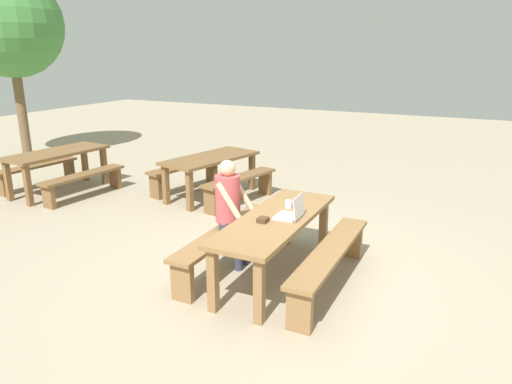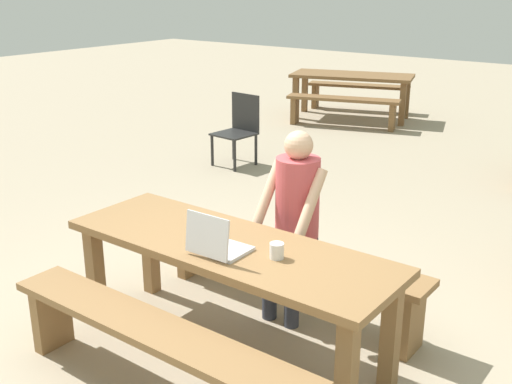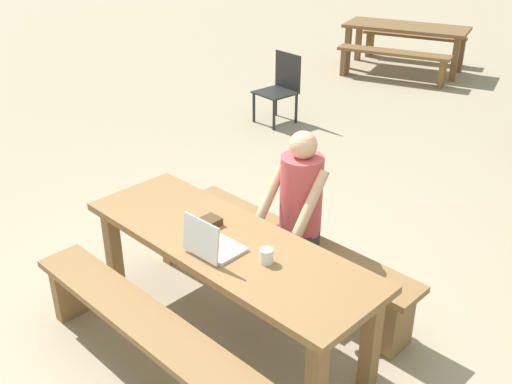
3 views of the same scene
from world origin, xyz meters
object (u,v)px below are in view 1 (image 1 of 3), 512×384
laptop (292,213)px  coffee_mug (289,204)px  picnic_table_rear (211,163)px  picnic_table_front (276,226)px  picnic_table_mid (57,158)px  tree_left (9,25)px  person_seated (231,205)px  small_pouch (263,220)px

laptop → coffee_mug: (0.30, 0.16, -0.02)m
picnic_table_rear → picnic_table_front: bearing=-123.3°
picnic_table_mid → tree_left: tree_left is taller
person_seated → picnic_table_rear: person_seated is taller
tree_left → person_seated: bearing=-113.4°
picnic_table_front → small_pouch: small_pouch is taller
picnic_table_rear → tree_left: (0.97, 5.83, 2.40)m
picnic_table_mid → small_pouch: bearing=-102.7°
coffee_mug → picnic_table_mid: size_ratio=0.05×
laptop → coffee_mug: 0.34m
picnic_table_mid → picnic_table_rear: picnic_table_mid is taller
picnic_table_rear → person_seated: bearing=-131.2°
tree_left → coffee_mug: bearing=-110.1°
laptop → picnic_table_rear: bearing=-134.8°
picnic_table_mid → tree_left: size_ratio=0.44×
laptop → small_pouch: bearing=-42.7°
small_pouch → picnic_table_rear: 3.36m
small_pouch → picnic_table_mid: small_pouch is taller
small_pouch → coffee_mug: (0.56, -0.07, 0.02)m
small_pouch → picnic_table_rear: small_pouch is taller
small_pouch → picnic_table_front: bearing=-16.1°
small_pouch → picnic_table_mid: size_ratio=0.06×
coffee_mug → tree_left: tree_left is taller
laptop → coffee_mug: bearing=-153.7°
picnic_table_front → laptop: bearing=-74.3°
laptop → picnic_table_mid: size_ratio=0.16×
picnic_table_front → person_seated: (0.06, 0.60, 0.14)m
picnic_table_front → laptop: 0.24m
laptop → picnic_table_mid: bearing=-106.2°
picnic_table_front → tree_left: size_ratio=0.50×
picnic_table_rear → laptop: bearing=-120.7°
coffee_mug → picnic_table_mid: bearing=78.0°
person_seated → picnic_table_mid: size_ratio=0.69×
picnic_table_front → picnic_table_mid: (1.38, 4.86, 0.02)m
person_seated → picnic_table_mid: person_seated is taller
picnic_table_rear → picnic_table_mid: bearing=122.8°
coffee_mug → picnic_table_rear: bearing=48.6°
coffee_mug → picnic_table_rear: 3.01m
person_seated → coffee_mug: bearing=-64.6°
picnic_table_front → coffee_mug: bearing=-1.0°
small_pouch → coffee_mug: bearing=-6.8°
picnic_table_mid → tree_left: bearing=64.8°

